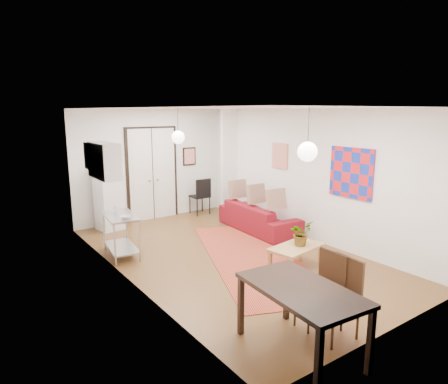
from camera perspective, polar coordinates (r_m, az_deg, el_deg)
floor at (r=8.12m, az=0.70°, el=-9.01°), size 7.00×7.00×0.00m
ceiling at (r=7.61m, az=0.75°, el=11.90°), size 4.20×7.00×0.02m
wall_back at (r=10.73m, az=-10.34°, el=3.85°), size 4.20×0.02×2.90m
wall_front at (r=5.39m, az=23.24°, el=-4.53°), size 4.20×0.02×2.90m
wall_left at (r=6.74m, az=-13.88°, el=-0.81°), size 0.02×7.00×2.90m
wall_right at (r=9.11m, az=11.48°, el=2.46°), size 0.02×7.00×2.90m
double_doors at (r=10.73m, az=-10.19°, el=2.50°), size 1.44×0.06×2.50m
stub_partition at (r=10.85m, az=0.72°, el=4.12°), size 0.50×0.10×2.90m
wall_cabinet at (r=8.12m, az=-16.76°, el=4.32°), size 0.35×1.00×0.70m
painting_popart at (r=8.27m, az=17.72°, el=2.63°), size 0.05×1.00×1.00m
painting_abstract at (r=9.61m, az=7.99°, el=5.15°), size 0.05×0.50×0.60m
poster_back at (r=11.22m, az=-4.96°, el=5.10°), size 0.40×0.03×0.50m
print_left at (r=8.55m, az=-18.82°, el=4.87°), size 0.03×0.44×0.54m
pendant_back at (r=9.32m, az=-6.57°, el=7.77°), size 0.30×0.30×0.80m
pendant_front at (r=6.13m, az=11.84°, el=5.66°), size 0.30×0.30×0.80m
kilim_rug at (r=8.02m, az=4.13°, el=-9.29°), size 3.16×4.65×0.01m
sofa at (r=9.68m, az=4.99°, el=-3.59°), size 2.32×1.02×0.66m
coffee_table at (r=7.39m, az=10.28°, el=-8.06°), size 1.11×0.74×0.46m
potted_plant at (r=7.37m, az=10.91°, el=-5.81°), size 0.41×0.45×0.45m
kitchen_counter at (r=8.23m, az=-14.53°, el=-5.25°), size 0.69×1.16×0.84m
bowl at (r=7.87m, az=-13.87°, el=-3.47°), size 0.25×0.25×0.05m
soap_bottle at (r=8.35m, az=-15.28°, el=-2.23°), size 0.10×0.10×0.17m
fridge at (r=10.04m, az=-16.09°, el=-0.72°), size 0.64×0.64×1.59m
dining_table at (r=4.89m, az=10.97°, el=-14.22°), size 0.99×1.58×0.84m
dining_chair_near at (r=5.57m, az=12.66°, el=-12.59°), size 0.54×0.73×1.04m
dining_chair_far at (r=5.42m, az=14.61°, el=-13.37°), size 0.54×0.73×1.04m
black_side_chair at (r=11.25m, az=-3.77°, el=-0.04°), size 0.47×0.47×1.02m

